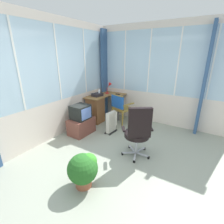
{
  "coord_description": "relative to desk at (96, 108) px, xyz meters",
  "views": [
    {
      "loc": [
        -2.21,
        -1.21,
        2.0
      ],
      "look_at": [
        0.89,
        0.7,
        0.67
      ],
      "focal_mm": 26.01,
      "sensor_mm": 36.0,
      "label": 1
    }
  ],
  "objects": [
    {
      "name": "ground",
      "position": [
        -1.51,
        -1.64,
        -0.45
      ],
      "size": [
        5.76,
        4.85,
        0.06
      ],
      "primitive_type": "cube",
      "color": "gray"
    },
    {
      "name": "north_window_panel",
      "position": [
        -1.51,
        0.32,
        0.97
      ],
      "size": [
        4.76,
        0.07,
        2.78
      ],
      "color": "silver",
      "rests_on": "ground"
    },
    {
      "name": "east_window_panel",
      "position": [
        0.9,
        -1.64,
        0.97
      ],
      "size": [
        0.07,
        3.85,
        2.78
      ],
      "color": "silver",
      "rests_on": "ground"
    },
    {
      "name": "curtain_corner",
      "position": [
        0.77,
        0.19,
        0.92
      ],
      "size": [
        0.35,
        0.08,
        2.68
      ],
      "primitive_type": "cube",
      "rotation": [
        0.0,
        0.0,
        0.02
      ],
      "color": "#375681",
      "rests_on": "ground"
    },
    {
      "name": "curtain_east_far",
      "position": [
        0.82,
        -2.7,
        0.92
      ],
      "size": [
        0.35,
        0.08,
        2.68
      ],
      "primitive_type": "cube",
      "rotation": [
        0.0,
        0.0,
        -0.03
      ],
      "color": "#375681",
      "rests_on": "ground"
    },
    {
      "name": "desk",
      "position": [
        0.0,
        0.0,
        0.0
      ],
      "size": [
        1.14,
        0.85,
        0.78
      ],
      "color": "olive",
      "rests_on": "ground"
    },
    {
      "name": "desk_lamp",
      "position": [
        0.63,
        -0.09,
        0.59
      ],
      "size": [
        0.22,
        0.19,
        0.36
      ],
      "color": "red",
      "rests_on": "desk"
    },
    {
      "name": "tv_remote",
      "position": [
        0.59,
        -0.41,
        0.37
      ],
      "size": [
        0.05,
        0.15,
        0.02
      ],
      "primitive_type": "cube",
      "rotation": [
        0.0,
        0.0,
        0.04
      ],
      "color": "black",
      "rests_on": "desk"
    },
    {
      "name": "spray_bottle",
      "position": [
        0.16,
        -0.02,
        0.46
      ],
      "size": [
        0.06,
        0.06,
        0.22
      ],
      "color": "silver",
      "rests_on": "desk"
    },
    {
      "name": "paper_tray",
      "position": [
        0.1,
        0.02,
        0.4
      ],
      "size": [
        0.33,
        0.27,
        0.09
      ],
      "primitive_type": "cube",
      "rotation": [
        0.0,
        0.0,
        -0.14
      ],
      "color": "black",
      "rests_on": "desk"
    },
    {
      "name": "wooden_armchair",
      "position": [
        0.18,
        -0.72,
        0.16
      ],
      "size": [
        0.62,
        0.61,
        0.89
      ],
      "color": "olive",
      "rests_on": "ground"
    },
    {
      "name": "office_chair",
      "position": [
        -1.07,
        -1.81,
        0.19
      ],
      "size": [
        0.6,
        0.61,
        1.09
      ],
      "color": "#B7B7BF",
      "rests_on": "ground"
    },
    {
      "name": "tv_on_stand",
      "position": [
        -0.86,
        -0.16,
        -0.07
      ],
      "size": [
        0.65,
        0.46,
        0.78
      ],
      "color": "brown",
      "rests_on": "ground"
    },
    {
      "name": "space_heater",
      "position": [
        -0.38,
        -0.78,
        -0.13
      ],
      "size": [
        0.4,
        0.19,
        0.57
      ],
      "color": "silver",
      "rests_on": "ground"
    },
    {
      "name": "potted_plant",
      "position": [
        -2.2,
        -1.4,
        -0.1
      ],
      "size": [
        0.47,
        0.47,
        0.56
      ],
      "color": "#9A5239",
      "rests_on": "ground"
    }
  ]
}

